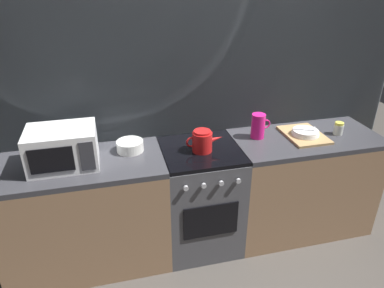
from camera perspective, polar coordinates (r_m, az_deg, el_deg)
name	(u,v)px	position (r m, az deg, el deg)	size (l,w,h in m)	color
ground_plane	(200,240)	(3.22, 1.25, -15.14)	(8.00, 8.00, 0.00)	#47423D
back_wall	(191,98)	(2.87, -0.20, 7.44)	(3.60, 0.05, 2.40)	gray
counter_left	(87,214)	(2.88, -16.55, -10.74)	(1.20, 0.60, 0.90)	#997251
stove_unit	(200,198)	(2.94, 1.34, -8.61)	(0.60, 0.63, 0.90)	#4C4C51
counter_right	(300,183)	(3.26, 16.90, -6.02)	(1.20, 0.60, 0.90)	#997251
microwave	(63,147)	(2.59, -20.04, -0.53)	(0.46, 0.35, 0.27)	white
kettle	(203,141)	(2.64, 1.74, 0.48)	(0.28, 0.15, 0.17)	red
mixing_bowl	(130,146)	(2.70, -9.90, -0.31)	(0.20, 0.20, 0.08)	silver
pitcher	(258,126)	(2.89, 10.57, 2.87)	(0.16, 0.11, 0.20)	#E5197A
dish_pile	(305,134)	(3.03, 17.60, 1.56)	(0.30, 0.40, 0.07)	tan
spice_jar	(339,128)	(3.16, 22.44, 2.32)	(0.08, 0.08, 0.10)	silver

